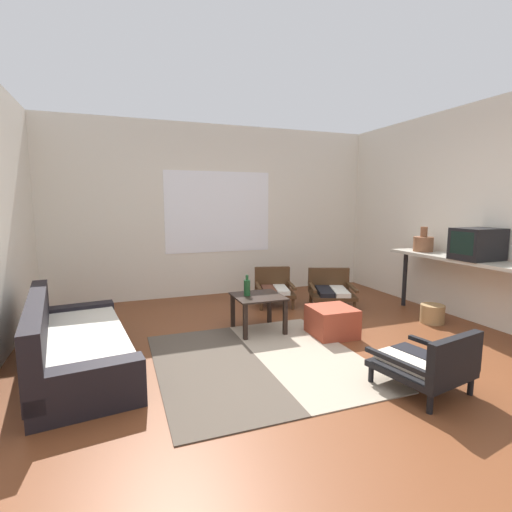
# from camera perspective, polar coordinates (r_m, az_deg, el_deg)

# --- Properties ---
(ground_plane) EXTENTS (7.80, 7.80, 0.00)m
(ground_plane) POSITION_cam_1_polar(r_m,az_deg,el_deg) (3.62, 7.34, -16.28)
(ground_plane) COLOR brown
(far_wall_with_window) EXTENTS (5.60, 0.13, 2.70)m
(far_wall_with_window) POSITION_cam_1_polar(r_m,az_deg,el_deg) (6.17, -5.81, 6.74)
(far_wall_with_window) COLOR silver
(far_wall_with_window) RESTS_ON ground
(side_wall_right) EXTENTS (0.12, 6.60, 2.70)m
(side_wall_right) POSITION_cam_1_polar(r_m,az_deg,el_deg) (5.30, 32.49, 5.33)
(side_wall_right) COLOR silver
(side_wall_right) RESTS_ON ground
(area_rug) EXTENTS (1.90, 2.02, 0.01)m
(area_rug) POSITION_cam_1_polar(r_m,az_deg,el_deg) (3.71, 0.60, -15.50)
(area_rug) COLOR #4C4238
(area_rug) RESTS_ON ground
(couch) EXTENTS (1.02, 2.02, 0.66)m
(couch) POSITION_cam_1_polar(r_m,az_deg,el_deg) (3.85, -25.89, -12.16)
(couch) COLOR black
(couch) RESTS_ON ground
(coffee_table) EXTENTS (0.55, 0.55, 0.43)m
(coffee_table) POSITION_cam_1_polar(r_m,az_deg,el_deg) (4.39, 0.33, -7.09)
(coffee_table) COLOR black
(coffee_table) RESTS_ON ground
(armchair_by_window) EXTENTS (0.66, 0.68, 0.53)m
(armchair_by_window) POSITION_cam_1_polar(r_m,az_deg,el_deg) (5.57, 2.73, -4.75)
(armchair_by_window) COLOR #472D19
(armchair_by_window) RESTS_ON ground
(armchair_striped_foreground) EXTENTS (0.70, 0.72, 0.52)m
(armchair_striped_foreground) POSITION_cam_1_polar(r_m,az_deg,el_deg) (3.35, 24.63, -14.52)
(armchair_striped_foreground) COLOR black
(armchair_striped_foreground) RESTS_ON ground
(armchair_corner) EXTENTS (0.79, 0.81, 0.52)m
(armchair_corner) POSITION_cam_1_polar(r_m,az_deg,el_deg) (5.58, 11.25, -4.90)
(armchair_corner) COLOR #472D19
(armchair_corner) RESTS_ON ground
(ottoman_orange) EXTENTS (0.48, 0.48, 0.32)m
(ottoman_orange) POSITION_cam_1_polar(r_m,az_deg,el_deg) (4.39, 11.39, -9.66)
(ottoman_orange) COLOR #993D28
(ottoman_orange) RESTS_ON ground
(console_shelf) EXTENTS (0.46, 1.79, 0.83)m
(console_shelf) POSITION_cam_1_polar(r_m,az_deg,el_deg) (5.24, 27.83, -0.94)
(console_shelf) COLOR #B2AD9E
(console_shelf) RESTS_ON ground
(crt_television) EXTENTS (0.49, 0.39, 0.37)m
(crt_television) POSITION_cam_1_polar(r_m,az_deg,el_deg) (5.02, 30.42, 1.57)
(crt_television) COLOR black
(crt_television) RESTS_ON console_shelf
(clay_vase) EXTENTS (0.25, 0.25, 0.33)m
(clay_vase) POSITION_cam_1_polar(r_m,az_deg,el_deg) (5.58, 23.94, 1.79)
(clay_vase) COLOR brown
(clay_vase) RESTS_ON console_shelf
(glass_bottle) EXTENTS (0.07, 0.07, 0.24)m
(glass_bottle) POSITION_cam_1_polar(r_m,az_deg,el_deg) (4.35, -1.36, -4.74)
(glass_bottle) COLOR #194723
(glass_bottle) RESTS_ON coffee_table
(wicker_basket) EXTENTS (0.28, 0.28, 0.23)m
(wicker_basket) POSITION_cam_1_polar(r_m,az_deg,el_deg) (5.24, 25.08, -7.91)
(wicker_basket) COLOR #9E7A4C
(wicker_basket) RESTS_ON ground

